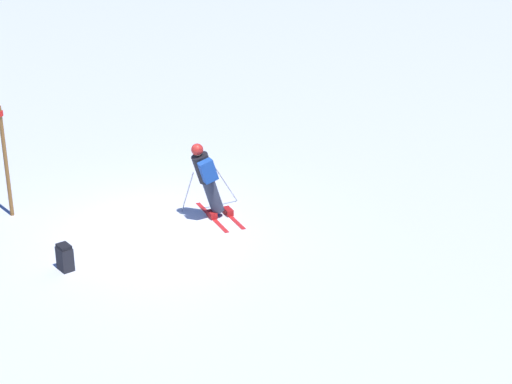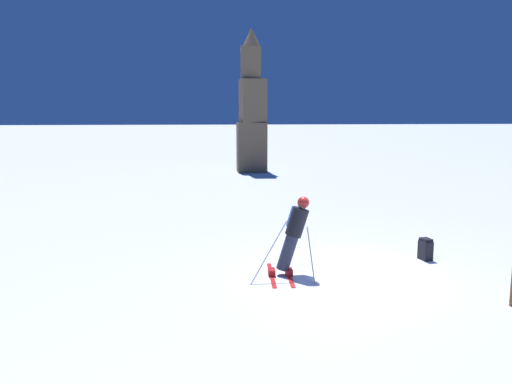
# 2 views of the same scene
# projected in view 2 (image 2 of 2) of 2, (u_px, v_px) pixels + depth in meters

# --- Properties ---
(ground_plane) EXTENTS (300.00, 300.00, 0.00)m
(ground_plane) POSITION_uv_depth(u_px,v_px,m) (345.00, 273.00, 10.48)
(ground_plane) COLOR white
(skier) EXTENTS (1.30, 1.62, 1.68)m
(skier) POSITION_uv_depth(u_px,v_px,m) (294.00, 232.00, 10.22)
(skier) COLOR red
(skier) RESTS_ON ground
(rock_pillar) EXTENTS (1.65, 1.45, 8.06)m
(rock_pillar) POSITION_uv_depth(u_px,v_px,m) (252.00, 113.00, 28.31)
(rock_pillar) COLOR brown
(rock_pillar) RESTS_ON ground
(spare_backpack) EXTENTS (0.26, 0.33, 0.50)m
(spare_backpack) POSITION_uv_depth(u_px,v_px,m) (425.00, 249.00, 11.38)
(spare_backpack) COLOR black
(spare_backpack) RESTS_ON ground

